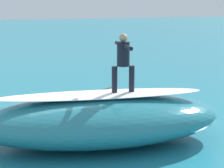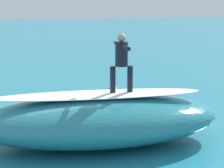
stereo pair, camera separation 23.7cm
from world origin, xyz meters
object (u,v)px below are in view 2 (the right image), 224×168
object	(u,v)px
surfer_riding	(122,58)
surfer_paddling	(103,95)
surfboard_riding	(121,94)
surfboard_paddling	(105,99)

from	to	relation	value
surfer_riding	surfer_paddling	xyz separation A→B (m)	(-0.70, -4.19, -1.90)
surfboard_riding	surfer_riding	bearing A→B (deg)	94.41
surfer_riding	surfer_paddling	bearing A→B (deg)	-95.07
surfboard_riding	surfer_riding	distance (m)	0.88
surfboard_riding	surfer_riding	xyz separation A→B (m)	(0.00, 0.00, 0.88)
surfboard_riding	surfer_paddling	xyz separation A→B (m)	(-0.70, -4.19, -1.01)
surfboard_riding	surfer_paddling	distance (m)	4.37
surfer_riding	surfboard_riding	bearing A→B (deg)	-85.59
surfer_riding	surfboard_paddling	size ratio (longest dim) A/B	0.67
surfboard_riding	surfer_paddling	bearing A→B (deg)	-95.07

